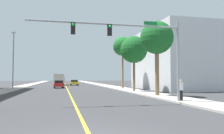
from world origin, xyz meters
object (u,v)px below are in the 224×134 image
object	(u,v)px
car_yellow	(74,83)
pedestrian	(181,90)
traffic_signal_mast	(134,40)
palm_mid	(134,50)
palm_far	(123,47)
street_lamp	(13,58)
palm_near	(157,38)
car_red	(59,84)
delivery_truck	(59,79)

from	to	relation	value
car_yellow	pedestrian	size ratio (longest dim) A/B	2.44
traffic_signal_mast	palm_mid	world-z (taller)	palm_mid
palm_mid	pedestrian	world-z (taller)	palm_mid
palm_mid	palm_far	distance (m)	7.68
palm_mid	street_lamp	bearing A→B (deg)	157.75
car_yellow	pedestrian	bearing A→B (deg)	-82.95
street_lamp	pedestrian	xyz separation A→B (m)	(16.68, -19.90, -4.01)
traffic_signal_mast	palm_near	distance (m)	7.40
traffic_signal_mast	car_yellow	bearing A→B (deg)	93.07
traffic_signal_mast	palm_far	world-z (taller)	palm_far
traffic_signal_mast	palm_far	distance (m)	21.50
palm_far	car_red	bearing A→B (deg)	146.35
car_red	delivery_truck	world-z (taller)	delivery_truck
street_lamp	palm_mid	distance (m)	18.38
palm_mid	car_yellow	size ratio (longest dim) A/B	1.85
street_lamp	car_red	xyz separation A→B (m)	(6.66, 7.75, -4.26)
traffic_signal_mast	delivery_truck	distance (m)	44.31
palm_far	pedestrian	distance (m)	21.44
palm_near	car_red	size ratio (longest dim) A/B	1.79
street_lamp	delivery_truck	size ratio (longest dim) A/B	1.03
traffic_signal_mast	delivery_truck	size ratio (longest dim) A/B	1.36
street_lamp	delivery_truck	bearing A→B (deg)	74.23
palm_near	palm_far	distance (m)	15.08
palm_near	delivery_truck	bearing A→B (deg)	105.30
car_red	delivery_truck	bearing A→B (deg)	87.29
car_yellow	delivery_truck	bearing A→B (deg)	151.02
street_lamp	car_yellow	size ratio (longest dim) A/B	2.15
street_lamp	palm_mid	bearing A→B (deg)	-22.25
delivery_truck	palm_mid	bearing A→B (deg)	-69.19
palm_near	car_red	distance (m)	25.12
street_lamp	pedestrian	distance (m)	26.27
traffic_signal_mast	delivery_truck	bearing A→B (deg)	97.73
traffic_signal_mast	palm_mid	xyz separation A→B (m)	(4.39, 13.27, 1.01)
car_red	car_yellow	distance (m)	14.38
palm_mid	traffic_signal_mast	bearing A→B (deg)	-108.31
traffic_signal_mast	street_lamp	distance (m)	23.83
car_red	pedestrian	distance (m)	29.41
palm_near	delivery_truck	world-z (taller)	palm_near
palm_near	palm_mid	xyz separation A→B (m)	(-0.07, 7.52, -0.32)
palm_far	car_yellow	size ratio (longest dim) A/B	2.17
palm_near	pedestrian	size ratio (longest dim) A/B	4.66
car_yellow	pedestrian	xyz separation A→B (m)	(6.32, -41.55, 0.27)
palm_mid	car_yellow	xyz separation A→B (m)	(-6.64, 28.60, -5.12)
palm_far	car_red	world-z (taller)	palm_far
palm_far	car_yellow	distance (m)	23.21
palm_near	car_red	bearing A→B (deg)	115.08
palm_near	palm_far	size ratio (longest dim) A/B	0.88
palm_far	pedestrian	size ratio (longest dim) A/B	5.30
street_lamp	car_yellow	world-z (taller)	street_lamp
palm_far	delivery_truck	xyz separation A→B (m)	(-10.80, 23.00, -5.78)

